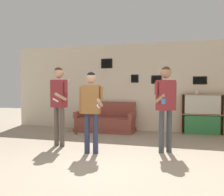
# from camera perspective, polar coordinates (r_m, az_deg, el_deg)

# --- Properties ---
(ground_plane) EXTENTS (20.00, 20.00, 0.00)m
(ground_plane) POSITION_cam_1_polar(r_m,az_deg,el_deg) (4.20, -3.59, -16.35)
(ground_plane) COLOR gray
(wall_back) EXTENTS (8.40, 0.08, 2.70)m
(wall_back) POSITION_cam_1_polar(r_m,az_deg,el_deg) (7.82, 5.93, 2.47)
(wall_back) COLOR beige
(wall_back) RESTS_ON ground_plane
(couch) EXTENTS (1.80, 0.80, 0.89)m
(couch) POSITION_cam_1_polar(r_m,az_deg,el_deg) (7.70, -1.44, -5.43)
(couch) COLOR brown
(couch) RESTS_ON ground_plane
(bookshelf) EXTENTS (1.16, 0.30, 1.16)m
(bookshelf) POSITION_cam_1_polar(r_m,az_deg,el_deg) (7.55, 19.88, -3.57)
(bookshelf) COLOR #A87F51
(bookshelf) RESTS_ON ground_plane
(floor_lamp) EXTENTS (0.43, 0.28, 1.60)m
(floor_lamp) POSITION_cam_1_polar(r_m,az_deg,el_deg) (7.76, -10.84, 0.26)
(floor_lamp) COLOR #ADA89E
(floor_lamp) RESTS_ON ground_plane
(person_player_foreground_left) EXTENTS (0.48, 0.58, 1.81)m
(person_player_foreground_left) POSITION_cam_1_polar(r_m,az_deg,el_deg) (5.82, -12.06, 0.25)
(person_player_foreground_left) COLOR brown
(person_player_foreground_left) RESTS_ON ground_plane
(person_player_foreground_center) EXTENTS (0.52, 0.44, 1.67)m
(person_player_foreground_center) POSITION_cam_1_polar(r_m,az_deg,el_deg) (5.08, -4.80, -1.27)
(person_player_foreground_center) COLOR #2D334C
(person_player_foreground_center) RESTS_ON ground_plane
(person_watcher_holding_cup) EXTENTS (0.43, 0.58, 1.79)m
(person_watcher_holding_cup) POSITION_cam_1_polar(r_m,az_deg,el_deg) (5.24, 12.17, -0.22)
(person_watcher_holding_cup) COLOR #3D4247
(person_watcher_holding_cup) RESTS_ON ground_plane
(bottle_on_floor) EXTENTS (0.07, 0.07, 0.25)m
(bottle_on_floor) POSITION_cam_1_polar(r_m,az_deg,el_deg) (7.29, -8.24, -7.47)
(bottle_on_floor) COLOR brown
(bottle_on_floor) RESTS_ON ground_plane
(drinking_cup) EXTENTS (0.08, 0.08, 0.11)m
(drinking_cup) POSITION_cam_1_polar(r_m,az_deg,el_deg) (7.51, 18.79, 1.29)
(drinking_cup) COLOR white
(drinking_cup) RESTS_ON bookshelf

